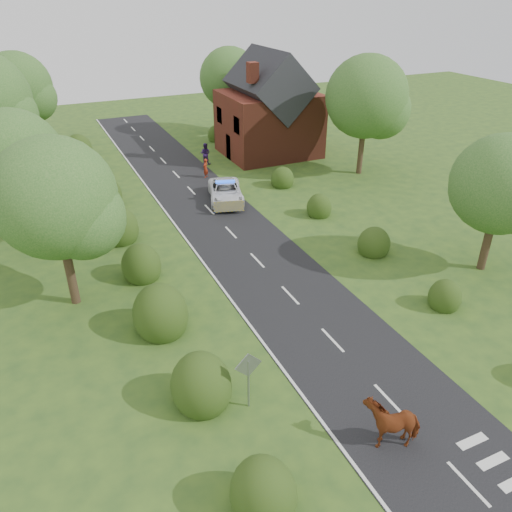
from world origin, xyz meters
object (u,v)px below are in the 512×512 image
pedestrian_red (205,168)px  pedestrian_purple (205,154)px  cow (392,422)px  road_sign (248,372)px  police_van (226,192)px

pedestrian_red → pedestrian_purple: (1.17, 3.27, 0.15)m
cow → road_sign: bearing=-116.5°
police_van → pedestrian_red: pedestrian_red is taller
police_van → pedestrian_red: bearing=102.8°
cow → pedestrian_purple: 31.33m
cow → pedestrian_purple: size_ratio=1.17×
road_sign → police_van: road_sign is taller
cow → pedestrian_red: bearing=-171.2°
road_sign → pedestrian_red: (7.01, 24.31, -0.87)m
police_van → pedestrian_red: size_ratio=3.50×
police_van → pedestrian_red: (0.34, 5.26, 0.09)m
cow → pedestrian_red: size_ratio=1.39×
pedestrian_red → pedestrian_purple: size_ratio=0.84×
pedestrian_red → road_sign: bearing=30.4°
pedestrian_red → pedestrian_purple: 3.48m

